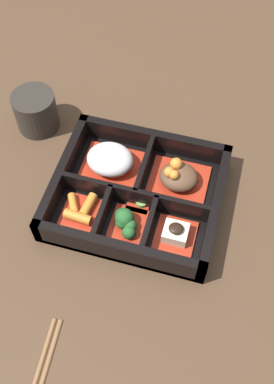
% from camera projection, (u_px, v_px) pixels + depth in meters
% --- Properties ---
extents(ground_plane, '(3.00, 3.00, 0.00)m').
position_uv_depth(ground_plane, '(137.00, 200.00, 0.74)').
color(ground_plane, '#4C3523').
extents(bento_base, '(0.27, 0.23, 0.01)m').
position_uv_depth(bento_base, '(137.00, 199.00, 0.74)').
color(bento_base, black).
rests_on(bento_base, ground_plane).
extents(bento_rim, '(0.27, 0.23, 0.05)m').
position_uv_depth(bento_rim, '(136.00, 194.00, 0.72)').
color(bento_rim, black).
rests_on(bento_rim, ground_plane).
extents(bowl_rice, '(0.10, 0.09, 0.05)m').
position_uv_depth(bowl_rice, '(110.00, 161.00, 0.75)').
color(bowl_rice, '#B22D19').
rests_on(bowl_rice, bento_base).
extents(bowl_stew, '(0.10, 0.09, 0.05)m').
position_uv_depth(bowl_stew, '(178.00, 178.00, 0.73)').
color(bowl_stew, '#B22D19').
rests_on(bowl_stew, bento_base).
extents(bowl_carrots, '(0.06, 0.07, 0.02)m').
position_uv_depth(bowl_carrots, '(80.00, 212.00, 0.71)').
color(bowl_carrots, '#B22D19').
rests_on(bowl_carrots, bento_base).
extents(bowl_greens, '(0.05, 0.07, 0.03)m').
position_uv_depth(bowl_greens, '(125.00, 222.00, 0.69)').
color(bowl_greens, '#B22D19').
rests_on(bowl_greens, bento_base).
extents(bowl_tofu, '(0.06, 0.07, 0.03)m').
position_uv_depth(bowl_tofu, '(175.00, 234.00, 0.68)').
color(bowl_tofu, '#B22D19').
rests_on(bowl_tofu, bento_base).
extents(bowl_pickles, '(0.04, 0.04, 0.01)m').
position_uv_depth(bowl_pickles, '(140.00, 202.00, 0.72)').
color(bowl_pickles, '#B22D19').
rests_on(bowl_pickles, bento_base).
extents(tea_cup, '(0.08, 0.08, 0.07)m').
position_uv_depth(tea_cup, '(36.00, 111.00, 0.80)').
color(tea_cup, '#2D2823').
rests_on(tea_cup, ground_plane).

